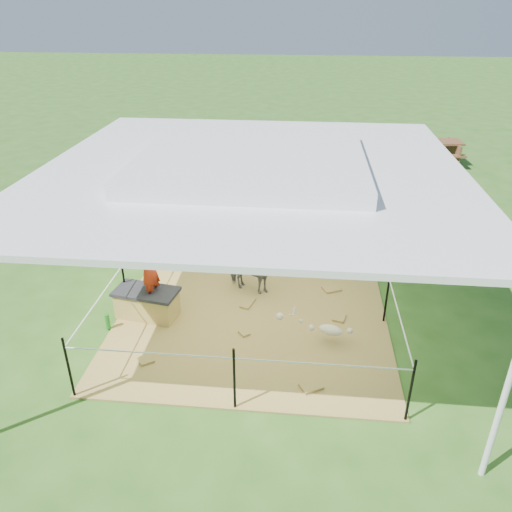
# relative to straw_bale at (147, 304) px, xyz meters

# --- Properties ---
(ground) EXTENTS (90.00, 90.00, 0.00)m
(ground) POSITION_rel_straw_bale_xyz_m (1.79, 0.23, -0.25)
(ground) COLOR #2D5919
(ground) RESTS_ON ground
(hay_patch) EXTENTS (4.60, 4.60, 0.03)m
(hay_patch) POSITION_rel_straw_bale_xyz_m (1.79, 0.23, -0.24)
(hay_patch) COLOR brown
(hay_patch) RESTS_ON ground
(canopy_tent) EXTENTS (6.30, 6.30, 2.90)m
(canopy_tent) POSITION_rel_straw_bale_xyz_m (1.79, 0.23, 2.44)
(canopy_tent) COLOR silver
(canopy_tent) RESTS_ON ground
(rope_fence) EXTENTS (4.54, 4.54, 1.00)m
(rope_fence) POSITION_rel_straw_bale_xyz_m (1.79, 0.23, 0.39)
(rope_fence) COLOR black
(rope_fence) RESTS_ON ground
(straw_bale) EXTENTS (1.08, 0.67, 0.45)m
(straw_bale) POSITION_rel_straw_bale_xyz_m (0.00, 0.00, 0.00)
(straw_bale) COLOR #B39941
(straw_bale) RESTS_ON hay_patch
(dark_cloth) EXTENTS (1.15, 0.73, 0.06)m
(dark_cloth) POSITION_rel_straw_bale_xyz_m (0.00, 0.00, 0.25)
(dark_cloth) COLOR black
(dark_cloth) RESTS_ON straw_bale
(woman) EXTENTS (0.36, 0.48, 1.21)m
(woman) POSITION_rel_straw_bale_xyz_m (0.10, 0.00, 0.83)
(woman) COLOR red
(woman) RESTS_ON straw_bale
(green_bottle) EXTENTS (0.09, 0.09, 0.28)m
(green_bottle) POSITION_rel_straw_bale_xyz_m (-0.55, -0.45, -0.08)
(green_bottle) COLOR #1A781F
(green_bottle) RESTS_ON hay_patch
(pony) EXTENTS (1.02, 0.71, 0.78)m
(pony) POSITION_rel_straw_bale_xyz_m (1.67, 0.96, 0.17)
(pony) COLOR #46464B
(pony) RESTS_ON hay_patch
(pink_hat) EXTENTS (0.24, 0.24, 0.11)m
(pink_hat) POSITION_rel_straw_bale_xyz_m (1.67, 0.96, 0.62)
(pink_hat) COLOR pink
(pink_hat) RESTS_ON pony
(foal) EXTENTS (1.08, 0.79, 0.54)m
(foal) POSITION_rel_straw_bale_xyz_m (3.11, -0.46, 0.05)
(foal) COLOR tan
(foal) RESTS_ON hay_patch
(trash_barrel) EXTENTS (0.82, 0.82, 0.97)m
(trash_barrel) POSITION_rel_straw_bale_xyz_m (5.20, 6.44, 0.23)
(trash_barrel) COLOR blue
(trash_barrel) RESTS_ON ground
(picnic_table_near) EXTENTS (2.16, 1.88, 0.75)m
(picnic_table_near) POSITION_rel_straw_bale_xyz_m (4.12, 7.84, 0.12)
(picnic_table_near) COLOR brown
(picnic_table_near) RESTS_ON ground
(picnic_table_far) EXTENTS (1.99, 1.49, 0.80)m
(picnic_table_far) POSITION_rel_straw_bale_xyz_m (6.69, 9.64, 0.15)
(picnic_table_far) COLOR #55371D
(picnic_table_far) RESTS_ON ground
(distant_person) EXTENTS (0.60, 0.54, 1.02)m
(distant_person) POSITION_rel_straw_bale_xyz_m (4.14, 7.27, 0.26)
(distant_person) COLOR #336BC1
(distant_person) RESTS_ON ground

